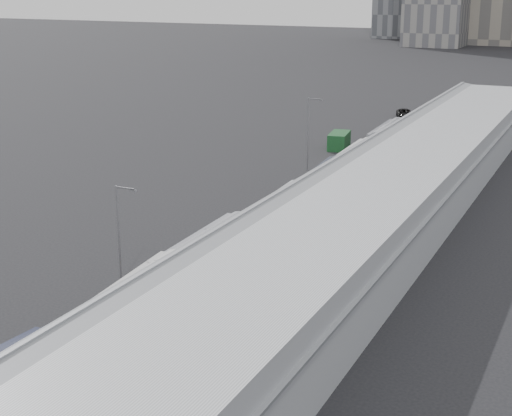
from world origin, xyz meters
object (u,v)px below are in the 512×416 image
Objects in this scene: bus_2 at (135,309)px; street_lamp_near at (120,227)px; bus_6 at (356,162)px; suv at (404,113)px; street_lamp_far at (309,129)px; bus_4 at (283,211)px; bus_7 at (387,140)px; bus_3 at (209,254)px; shipping_container at (339,141)px; bus_5 at (325,183)px.

street_lamp_near is (-6.42, 7.67, 3.23)m from bus_2.
street_lamp_near reaches higher than bus_2.
bus_6 is 45.85m from suv.
bus_2 is at bearing -82.45° from street_lamp_far.
bus_2 is 1.66× the size of street_lamp_near.
bus_4 is 0.97× the size of bus_6.
bus_7 is at bearing 84.71° from street_lamp_near.
bus_6 is (-0.66, 53.75, -0.15)m from bus_2.
bus_2 is 1.01× the size of bus_7.
bus_2 is 53.07m from street_lamp_far.
shipping_container is (-6.96, 54.51, -0.36)m from bus_3.
bus_4 is at bearing -104.71° from suv.
bus_2 is at bearing -91.82° from bus_4.
shipping_container is (-1.51, 60.04, -3.72)m from street_lamp_near.
bus_7 is 18.12m from street_lamp_far.
bus_7 is 30.72m from suv.
bus_4 is at bearing -92.03° from bus_6.
bus_2 reaches higher than bus_5.
shipping_container is at bearing 115.01° from bus_6.
bus_5 is (-0.50, 41.41, -0.17)m from bus_2.
bus_3 is 0.93× the size of bus_7.
street_lamp_near is 1.49× the size of shipping_container.
bus_5 reaches higher than bus_4.
street_lamp_far is 47.06m from suv.
bus_7 reaches higher than bus_6.
bus_4 is at bearing -91.64° from bus_7.
bus_5 is 1.49× the size of street_lamp_near.
bus_2 is 13.24m from bus_3.
street_lamp_near is at bearing -108.73° from bus_4.
bus_3 is 2.25× the size of suv.
bus_3 reaches higher than bus_6.
bus_6 is at bearing 85.93° from bus_2.
suv is at bearing 88.76° from bus_2.
bus_7 is (-0.08, 15.28, 0.14)m from bus_6.
bus_6 is at bearing -102.46° from suv.
bus_6 reaches higher than shipping_container.
bus_7 is 2.43× the size of suv.
bus_6 is at bearing 11.50° from street_lamp_far.
suv is at bearing 88.97° from street_lamp_far.
bus_4 is 0.98× the size of bus_5.
bus_4 is at bearing 86.13° from bus_2.
bus_6 is 46.56m from street_lamp_near.
bus_2 is 10.52m from street_lamp_near.
bus_3 is 15.30m from bus_4.
bus_2 reaches higher than bus_7.
shipping_container is (-7.93, 67.72, -0.49)m from bus_2.
bus_6 is at bearing -71.44° from shipping_container.
bus_6 is at bearing 88.07° from bus_3.
bus_4 reaches higher than shipping_container.
street_lamp_far is at bearing -112.62° from bus_7.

